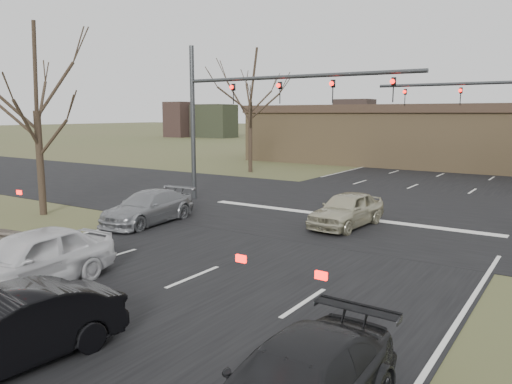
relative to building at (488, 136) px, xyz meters
The scene contains 11 objects.
ground 38.15m from the building, 93.01° to the right, with size 360.00×360.00×0.00m, color #49522B.
road_main 22.25m from the building, 95.19° to the left, with size 14.00×300.00×0.02m, color black.
road_cross 23.24m from the building, 94.97° to the right, with size 200.00×14.00×0.02m, color black.
building is the anchor object (origin of this frame).
mast_arm_near 26.14m from the building, 106.13° to the right, with size 12.12×0.24×8.00m.
tree_left_near 34.95m from the building, 112.87° to the right, with size 5.10×5.10×8.50m.
tree_left_far 20.39m from the building, 139.09° to the right, with size 5.70×5.70×9.50m.
car_white_sedan 38.39m from the building, 97.44° to the right, with size 1.87×4.64×1.58m, color silver.
car_black_hatch 40.74m from the building, 92.11° to the right, with size 1.47×4.21×1.39m, color black.
car_grey_ahead 31.79m from the building, 104.95° to the right, with size 1.88×4.63×1.34m, color gray.
car_silver_ahead 26.79m from the building, 92.11° to the right, with size 1.68×4.18×1.42m, color #B6B193.
Camera 1 is at (8.88, -7.22, 4.56)m, focal length 35.00 mm.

